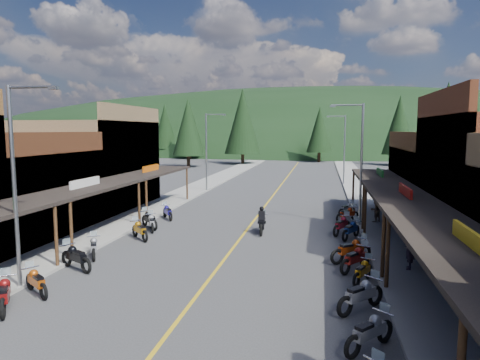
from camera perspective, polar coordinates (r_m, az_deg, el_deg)
The scene contains 43 objects.
ground at distance 21.89m, azimuth -1.73°, elevation -10.08°, with size 220.00×220.00×0.00m, color #38383A.
centerline at distance 41.20m, azimuth 4.36°, elevation -2.16°, with size 0.15×90.00×0.01m, color gold.
sidewalk_west at distance 43.04m, azimuth -7.23°, elevation -1.73°, with size 3.40×94.00×0.15m, color gray.
sidewalk_east at distance 41.14m, azimuth 16.49°, elevation -2.34°, with size 3.40×94.00×0.15m, color gray.
shop_west_2 at distance 29.02m, azimuth -28.49°, elevation -1.62°, with size 10.90×9.00×6.20m.
shop_west_3 at distance 36.80m, azimuth -19.13°, elevation 1.94°, with size 10.90×10.20×8.20m.
shop_east_3 at distance 33.26m, azimuth 26.78°, elevation -0.57°, with size 10.90×10.20×6.20m.
streetlight_0 at distance 18.60m, azimuth -27.59°, elevation 0.22°, with size 2.16×0.18×8.00m.
streetlight_1 at distance 44.04m, azimuth -4.34°, elevation 4.23°, with size 2.16×0.18×8.00m.
streetlight_2 at distance 28.61m, azimuth 15.60°, elevation 2.72°, with size 2.16×0.18×8.00m.
streetlight_3 at distance 50.55m, azimuth 13.59°, elevation 4.37°, with size 2.16×0.18×8.00m.
ridge_hill at distance 155.65m, azimuth 9.22°, elevation 4.24°, with size 310.00×140.00×60.00m, color black.
pine_0 at distance 93.75m, azimuth -17.63°, elevation 6.44°, with size 5.04×5.04×11.00m.
pine_1 at distance 94.88m, azimuth -6.70°, elevation 7.16°, with size 5.88×5.88×12.50m.
pine_2 at distance 79.82m, azimuth 0.35°, elevation 7.86°, with size 6.72×6.72×14.00m.
pine_3 at distance 86.46m, azimuth 10.57°, elevation 6.65°, with size 5.04×5.04×11.00m.
pine_4 at distance 81.57m, azimuth 20.50°, elevation 6.88°, with size 5.88×5.88×12.50m.
pine_5 at distance 97.03m, azimuth 28.75°, elevation 6.83°, with size 6.72×6.72×14.00m.
pine_7 at distance 103.17m, azimuth -9.96°, elevation 7.06°, with size 5.88×5.88×12.50m.
pine_8 at distance 66.05m, azimuth -12.93°, elevation 6.20°, with size 4.48×4.48×10.00m.
pine_9 at distance 68.27m, azimuth 27.56°, elevation 5.96°, with size 4.93×4.93×10.80m.
pine_10 at distance 74.00m, azimuth -6.94°, elevation 6.97°, with size 5.38×5.38×11.60m.
pine_11 at distance 60.46m, azimuth 25.84°, elevation 6.83°, with size 5.82×5.82×12.40m.
bike_west_4 at distance 17.52m, azimuth -28.92°, elevation -13.03°, with size 0.75×2.26×1.29m, color maroon, non-canonical shape.
bike_west_5 at distance 18.53m, azimuth -25.53°, elevation -12.00°, with size 0.68×2.03×1.16m, color #B44A0C, non-canonical shape.
bike_west_6 at distance 20.93m, azimuth -21.05°, elevation -9.46°, with size 0.76×2.29×1.31m, color black, non-canonical shape.
bike_west_7 at distance 22.63m, azimuth -18.92°, elevation -8.35°, with size 0.68×2.04×1.16m, color #939398, non-canonical shape.
bike_west_8 at distance 25.53m, azimuth -13.23°, elevation -6.40°, with size 0.72×2.16×1.23m, color #AB6D0C, non-canonical shape.
bike_west_9 at distance 27.56m, azimuth -11.72°, elevation -5.45°, with size 0.69×2.06×1.18m, color #ADADB2, non-canonical shape.
bike_west_10 at distance 28.23m, azimuth -11.99°, elevation -5.08°, with size 0.74×2.22×1.27m, color black, non-canonical shape.
bike_west_11 at distance 30.87m, azimuth -9.63°, elevation -4.13°, with size 0.68×2.03×1.16m, color navy, non-canonical shape.
bike_east_4 at distance 13.47m, azimuth 16.91°, elevation -18.64°, with size 0.71×2.12×1.21m, color gray, non-canonical shape.
bike_east_5 at distance 15.93m, azimuth 15.81°, elevation -14.35°, with size 0.77×2.30×1.31m, color #97979C, non-canonical shape.
bike_east_6 at distance 18.75m, azimuth 16.05°, elevation -11.48°, with size 0.64×1.92×1.10m, color #C27D0D, non-canonical shape.
bike_east_7 at distance 20.12m, azimuth 15.14°, elevation -9.93°, with size 0.74×2.23×1.27m, color maroon, non-canonical shape.
bike_east_8 at distance 21.33m, azimuth 14.60°, elevation -8.89°, with size 0.78×2.33×1.33m, color #B93F0D, non-canonical shape.
bike_east_9 at distance 25.76m, azimuth 14.59°, elevation -6.33°, with size 0.71×2.14×1.22m, color navy, non-canonical shape.
bike_east_10 at distance 26.77m, azimuth 13.41°, elevation -5.75°, with size 0.75×2.24×1.28m, color maroon, non-canonical shape.
bike_east_11 at distance 30.48m, azimuth 14.14°, elevation -4.35°, with size 0.69×2.08×1.19m, color #BA2E0D, non-canonical shape.
bike_east_12 at distance 32.64m, azimuth 14.06°, elevation -3.71°, with size 0.63×1.90×1.09m, color gray, non-canonical shape.
rider_on_bike at distance 26.34m, azimuth 2.96°, elevation -5.65°, with size 0.91×2.32×1.73m.
pedestrian_east_a at distance 20.64m, azimuth 21.69°, elevation -8.58°, with size 0.65×0.43×1.79m, color #271D2B.
pedestrian_east_b at distance 30.26m, azimuth 17.58°, elevation -3.79°, with size 0.81×0.47×1.66m, color brown.
Camera 1 is at (4.60, -20.46, 6.30)m, focal length 32.00 mm.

